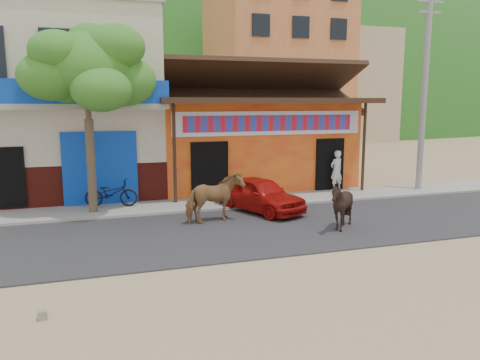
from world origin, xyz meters
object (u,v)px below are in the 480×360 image
Objects in this scene: red_car at (260,194)px; scooter at (111,193)px; tree at (89,119)px; cow_tan at (215,198)px; cow_dark at (341,206)px; pedestrian at (336,170)px; utility_pole at (424,90)px.

scooter is (-4.71, 1.86, -0.03)m from red_car.
scooter is at bearing 43.98° from tree.
cow_dark is (3.23, -1.92, -0.05)m from cow_tan.
scooter is (-2.90, 2.78, -0.20)m from cow_tan.
pedestrian reaches higher than cow_dark.
cow_tan is 1.09× the size of pedestrian.
pedestrian is (4.06, 2.18, 0.31)m from red_car.
utility_pole is 4.94× the size of pedestrian.
tree is 4.75m from cow_tan.
scooter is at bearing 30.88° from cow_tan.
tree reaches higher than red_car.
utility_pole is 5.76× the size of cow_dark.
red_car is at bearing 13.18° from pedestrian.
utility_pole is 12.71m from scooter.
red_car is (-7.49, -1.48, -3.50)m from utility_pole.
cow_dark is 7.73m from scooter.
tree is 1.78× the size of red_car.
cow_dark reaches higher than scooter.
cow_tan reaches higher than red_car.
tree reaches higher than cow_dark.
pedestrian is (-3.43, 0.70, -3.19)m from utility_pole.
cow_tan reaches higher than scooter.
red_car is 4.62m from pedestrian.
pedestrian is at bearing 168.46° from utility_pole.
red_car is at bearing -168.80° from utility_pole.
red_car is (1.80, 0.92, -0.17)m from cow_tan.
tree is 3.41× the size of scooter.
red_car is (5.31, -1.28, -2.50)m from tree.
pedestrian is at bearing 150.30° from cow_dark.
cow_dark is at bearing -86.09° from red_car.
cow_tan is 6.64m from pedestrian.
tree is 3.40× the size of cow_tan.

